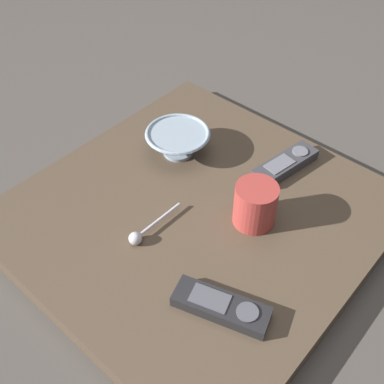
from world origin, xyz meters
The scene contains 7 objects.
ground_plane centered at (0.00, 0.00, 0.00)m, with size 6.00×6.00×0.00m, color #47423D.
table centered at (0.00, 0.00, 0.02)m, with size 0.65×0.64×0.04m.
cereal_bowl centered at (-0.10, -0.14, 0.08)m, with size 0.14×0.14×0.06m.
coffee_mug centered at (-0.05, 0.10, 0.09)m, with size 0.08×0.08×0.09m.
teaspoon centered at (0.12, -0.03, 0.06)m, with size 0.13×0.02×0.02m.
tv_remote_near centered at (0.14, 0.17, 0.06)m, with size 0.10×0.16×0.02m.
tv_remote_far centered at (-0.21, 0.06, 0.06)m, with size 0.16×0.07×0.03m.
Camera 1 is at (0.47, 0.40, 0.71)m, focal length 43.68 mm.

